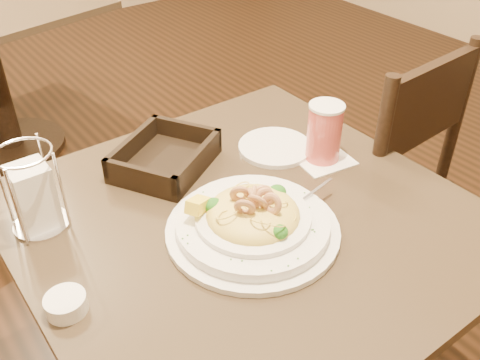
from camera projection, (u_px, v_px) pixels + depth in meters
main_table at (245, 290)px, 1.26m from camera, size 0.90×0.90×0.72m
dining_chair_near at (371, 177)px, 1.63m from camera, size 0.45×0.45×0.93m
pasta_bowl at (253, 220)px, 1.06m from camera, size 0.39×0.35×0.11m
drink_glass at (324, 133)px, 1.26m from camera, size 0.15×0.15×0.15m
bread_basket at (165, 159)px, 1.26m from camera, size 0.29×0.28×0.06m
napkin_caddy at (34, 195)px, 1.05m from camera, size 0.11×0.11×0.18m
side_plate at (275, 147)px, 1.33m from camera, size 0.24×0.24×0.01m
butter_ramekin at (66, 304)px, 0.91m from camera, size 0.09×0.09×0.03m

